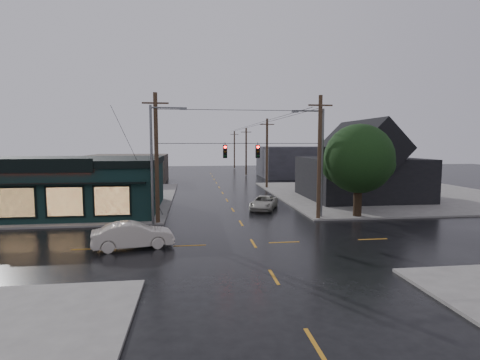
{
  "coord_description": "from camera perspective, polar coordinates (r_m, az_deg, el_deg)",
  "views": [
    {
      "loc": [
        -3.79,
        -22.87,
        6.37
      ],
      "look_at": [
        -0.28,
        4.47,
        3.6
      ],
      "focal_mm": 28.0,
      "sensor_mm": 36.0,
      "label": 1
    }
  ],
  "objects": [
    {
      "name": "utility_pole_far_c",
      "position": [
        91.68,
        -0.86,
        1.74
      ],
      "size": [
        2.0,
        0.32,
        9.15
      ],
      "primitive_type": null,
      "color": "#311E16",
      "rests_on": "ground"
    },
    {
      "name": "utility_pole_far_b",
      "position": [
        71.9,
        0.93,
        0.65
      ],
      "size": [
        2.0,
        0.32,
        9.15
      ],
      "primitive_type": null,
      "color": "#311E16",
      "rests_on": "ground"
    },
    {
      "name": "ne_building",
      "position": [
        44.12,
        17.92,
        2.99
      ],
      "size": [
        12.6,
        11.6,
        8.75
      ],
      "color": "black",
      "rests_on": "ground"
    },
    {
      "name": "bg_building_east",
      "position": [
        70.79,
        8.93,
        2.77
      ],
      "size": [
        14.0,
        12.0,
        5.6
      ],
      "primitive_type": "cube",
      "color": "#27272D",
      "rests_on": "ground"
    },
    {
      "name": "ground_plane",
      "position": [
        24.04,
        2.04,
        -9.63
      ],
      "size": [
        160.0,
        160.0,
        0.0
      ],
      "primitive_type": "plane",
      "color": "black"
    },
    {
      "name": "streetlight_nw",
      "position": [
        29.52,
        -13.09,
        -6.88
      ],
      "size": [
        5.4,
        0.3,
        9.15
      ],
      "primitive_type": null,
      "color": "#5C5E60",
      "rests_on": "ground"
    },
    {
      "name": "utility_pole_nw",
      "position": [
        30.18,
        -12.39,
        -6.59
      ],
      "size": [
        2.0,
        0.32,
        10.15
      ],
      "primitive_type": null,
      "color": "#311E16",
      "rests_on": "ground"
    },
    {
      "name": "pizza_shop",
      "position": [
        37.72,
        -24.57,
        -0.59
      ],
      "size": [
        16.3,
        12.34,
        4.9
      ],
      "color": "black",
      "rests_on": "ground"
    },
    {
      "name": "suv_silver",
      "position": [
        35.77,
        3.63,
        -3.48
      ],
      "size": [
        3.69,
        5.12,
        1.29
      ],
      "primitive_type": "imported",
      "rotation": [
        0.0,
        0.0,
        -0.37
      ],
      "color": "#A8A79B",
      "rests_on": "ground"
    },
    {
      "name": "utility_pole_ne",
      "position": [
        31.77,
        11.8,
        -5.96
      ],
      "size": [
        2.0,
        0.32,
        10.15
      ],
      "primitive_type": null,
      "color": "#311E16",
      "rests_on": "ground"
    },
    {
      "name": "streetlight_ne",
      "position": [
        32.58,
        12.23,
        -5.67
      ],
      "size": [
        5.4,
        0.3,
        9.15
      ],
      "primitive_type": null,
      "color": "#5C5E60",
      "rests_on": "ground"
    },
    {
      "name": "corner_tree",
      "position": [
        32.98,
        17.66,
        3.08
      ],
      "size": [
        5.83,
        5.83,
        7.79
      ],
      "color": "black",
      "rests_on": "ground"
    },
    {
      "name": "utility_pole_far_a",
      "position": [
        52.29,
        4.08,
        -1.28
      ],
      "size": [
        2.0,
        0.32,
        9.65
      ],
      "primitive_type": null,
      "color": "#311E16",
      "rests_on": "ground"
    },
    {
      "name": "sedan_cream",
      "position": [
        23.74,
        -15.98,
        -8.09
      ],
      "size": [
        5.03,
        2.64,
        1.58
      ],
      "primitive_type": "imported",
      "rotation": [
        0.0,
        0.0,
        1.78
      ],
      "color": "#BEB5A6",
      "rests_on": "ground"
    },
    {
      "name": "span_signal_assembly",
      "position": [
        29.64,
        0.21,
        4.44
      ],
      "size": [
        13.0,
        0.48,
        1.23
      ],
      "color": "black",
      "rests_on": "ground"
    },
    {
      "name": "sidewalk_ne",
      "position": [
        49.43,
        21.53,
        -1.99
      ],
      "size": [
        28.0,
        28.0,
        0.15
      ],
      "primitive_type": "cube",
      "color": "#625F5C",
      "rests_on": "ground"
    },
    {
      "name": "bg_building_west",
      "position": [
        63.83,
        -16.52,
        1.75
      ],
      "size": [
        12.0,
        10.0,
        4.4
      ],
      "primitive_type": "cube",
      "color": "#312824",
      "rests_on": "ground"
    },
    {
      "name": "sidewalk_nw",
      "position": [
        46.26,
        -27.79,
        -2.75
      ],
      "size": [
        28.0,
        28.0,
        0.15
      ],
      "primitive_type": "cube",
      "color": "#625F5C",
      "rests_on": "ground"
    }
  ]
}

